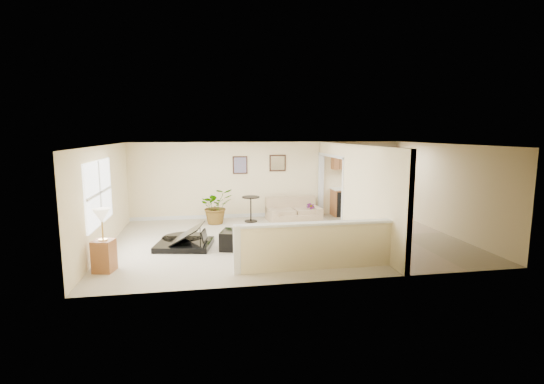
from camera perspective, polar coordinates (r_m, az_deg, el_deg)
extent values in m
plane|color=beige|center=(10.48, 2.16, -6.92)|extent=(9.00, 9.00, 0.00)
cube|color=beige|center=(13.14, -0.49, 1.81)|extent=(9.00, 0.04, 2.50)
cube|color=beige|center=(7.35, 7.02, -3.65)|extent=(9.00, 0.04, 2.50)
cube|color=beige|center=(10.29, -23.15, -0.78)|extent=(0.04, 6.00, 2.50)
cube|color=beige|center=(11.97, 23.78, 0.42)|extent=(0.04, 6.00, 2.50)
cube|color=silver|center=(10.10, 2.24, 6.88)|extent=(9.00, 6.00, 0.04)
cube|color=gray|center=(11.52, 17.76, -5.87)|extent=(2.70, 6.00, 0.01)
cube|color=beige|center=(9.63, 14.23, -0.94)|extent=(0.12, 3.60, 2.50)
cube|color=beige|center=(12.29, 8.79, 6.16)|extent=(0.12, 2.35, 0.40)
cube|color=beige|center=(8.24, 6.53, -7.87)|extent=(3.30, 0.12, 0.95)
cube|color=silver|center=(8.11, 6.58, -4.55)|extent=(3.40, 0.22, 0.05)
cube|color=silver|center=(7.94, -5.10, -8.29)|extent=(0.14, 0.14, 1.00)
cube|color=white|center=(9.77, -23.80, -0.09)|extent=(0.05, 2.15, 1.45)
cube|color=#331C12|center=(12.95, -4.64, 3.91)|extent=(0.48, 0.03, 0.58)
cube|color=#875675|center=(12.93, -4.64, 3.90)|extent=(0.40, 0.01, 0.50)
cube|color=#331C12|center=(13.11, 0.82, 4.21)|extent=(0.55, 0.03, 0.55)
cube|color=silver|center=(13.09, 0.83, 4.21)|extent=(0.46, 0.01, 0.46)
cube|color=#9B5D32|center=(13.88, 13.29, -1.39)|extent=(2.30, 0.60, 0.90)
cube|color=silver|center=(13.81, 13.35, 0.53)|extent=(2.36, 0.65, 0.04)
cube|color=black|center=(13.59, 10.18, -1.59)|extent=(0.60, 0.60, 0.84)
cube|color=#9B5D32|center=(13.82, 13.31, 4.83)|extent=(2.30, 0.35, 0.75)
cube|color=black|center=(9.87, -12.68, -3.95)|extent=(1.49, 1.34, 0.27)
cylinder|color=black|center=(10.36, -13.29, -3.38)|extent=(1.11, 1.11, 0.27)
cube|color=silver|center=(9.87, -8.17, -4.05)|extent=(0.36, 0.92, 0.02)
cube|color=black|center=(9.92, -13.22, -2.48)|extent=(1.20, 1.20, 0.61)
cube|color=black|center=(9.70, -6.23, -6.86)|extent=(0.52, 0.74, 0.45)
cube|color=tan|center=(12.73, 3.17, -3.05)|extent=(1.75, 1.09, 0.47)
cube|color=tan|center=(12.99, 2.83, -0.66)|extent=(1.69, 0.37, 0.49)
cube|color=tan|center=(12.53, -0.11, -1.72)|extent=(0.28, 0.96, 0.18)
cube|color=tan|center=(12.85, 6.38, -1.51)|extent=(0.28, 0.96, 0.18)
cylinder|color=black|center=(12.55, -3.07, -4.24)|extent=(0.40, 0.40, 0.03)
cylinder|color=black|center=(12.47, -3.09, -2.51)|extent=(0.04, 0.04, 0.78)
cylinder|color=black|center=(12.40, -3.10, -0.74)|extent=(0.56, 0.56, 0.03)
cylinder|color=black|center=(12.41, -8.03, -4.02)|extent=(0.32, 0.32, 0.22)
imported|color=#255419|center=(12.32, -8.08, -2.00)|extent=(1.18, 1.09, 1.11)
cylinder|color=black|center=(12.77, 5.54, -3.66)|extent=(0.28, 0.28, 0.20)
imported|color=#255419|center=(12.74, 5.55, -2.89)|extent=(0.35, 0.35, 0.55)
cube|color=#9B5D32|center=(8.77, -23.14, -8.49)|extent=(0.46, 0.46, 0.66)
cylinder|color=#BB8E3E|center=(8.68, -23.27, -6.35)|extent=(0.17, 0.17, 0.02)
cylinder|color=#BB8E3E|center=(8.63, -23.36, -4.94)|extent=(0.03, 0.03, 0.44)
cone|color=beige|center=(8.58, -23.46, -3.17)|extent=(0.35, 0.35, 0.28)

